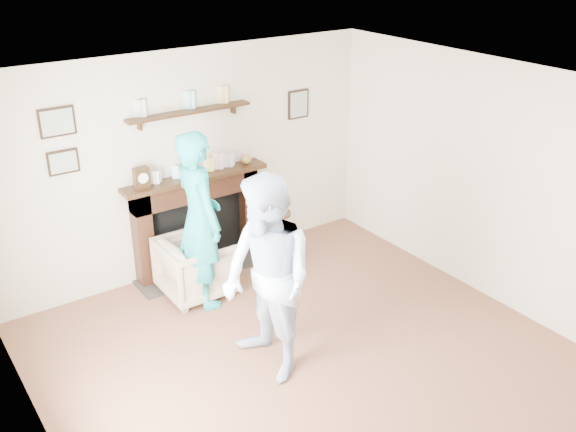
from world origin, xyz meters
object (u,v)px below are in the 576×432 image
at_px(armchair, 198,293).
at_px(man, 269,368).
at_px(pedestal_table, 277,234).
at_px(woman, 205,299).

xyz_separation_m(armchair, man, (-0.07, -1.53, 0.00)).
relative_size(armchair, man, 0.39).
height_order(man, pedestal_table, pedestal_table).
xyz_separation_m(armchair, woman, (0.00, -0.16, 0.00)).
height_order(armchair, woman, woman).
bearing_deg(man, armchair, 176.93).
bearing_deg(man, woman, 176.61).
distance_m(man, woman, 1.37).
xyz_separation_m(man, pedestal_table, (0.91, 1.23, 0.60)).
distance_m(armchair, woman, 0.16).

